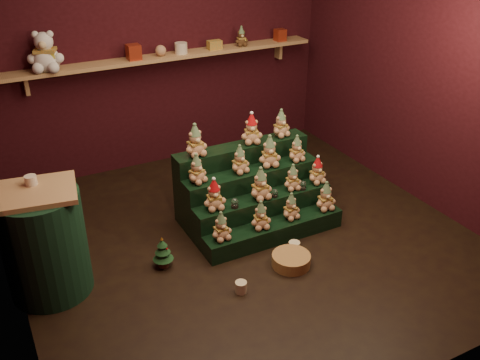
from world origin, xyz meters
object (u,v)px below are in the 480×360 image
wicker_basket (291,260)px  white_bear (44,46)px  snow_globe_a (235,203)px  mini_christmas_tree (163,252)px  mug_right (294,247)px  mug_left (241,287)px  snow_globe_c (303,185)px  brown_bear (241,37)px  riser_tier_front (274,231)px  snow_globe_b (275,193)px  side_table (45,242)px

wicker_basket → white_bear: bearing=120.7°
snow_globe_a → wicker_basket: snow_globe_a is taller
snow_globe_a → white_bear: (-1.17, 1.83, 1.16)m
mini_christmas_tree → mug_right: size_ratio=2.94×
mug_left → wicker_basket: (0.56, 0.12, 0.00)m
snow_globe_c → brown_bear: 2.12m
mug_right → brown_bear: size_ratio=0.47×
snow_globe_c → wicker_basket: snow_globe_c is taller
mug_right → snow_globe_a: bearing=133.3°
riser_tier_front → snow_globe_b: size_ratio=17.44×
mini_christmas_tree → wicker_basket: size_ratio=0.90×
wicker_basket → white_bear: (-1.43, 2.40, 1.52)m
mug_left → white_bear: bearing=109.1°
mug_right → snow_globe_b: bearing=85.6°
snow_globe_b → snow_globe_c: (0.32, -0.00, 0.01)m
wicker_basket → riser_tier_front: bearing=79.7°
mug_left → brown_bear: (1.33, 2.51, 1.38)m
riser_tier_front → snow_globe_a: snow_globe_a is taller
snow_globe_c → wicker_basket: 0.82m
side_table → mug_right: bearing=-4.2°
snow_globe_a → mug_left: size_ratio=0.97×
white_bear → mug_right: bearing=-35.6°
side_table → brown_bear: 3.35m
wicker_basket → snow_globe_a: bearing=114.5°
riser_tier_front → white_bear: size_ratio=2.80×
mini_christmas_tree → mug_right: bearing=-17.2°
snow_globe_a → snow_globe_b: (0.42, 0.00, -0.01)m
riser_tier_front → side_table: bearing=173.3°
snow_globe_b → mug_left: 1.06m
side_table → mug_left: side_table is taller
riser_tier_front → brown_bear: 2.50m
side_table → mug_right: (2.04, -0.49, -0.41)m
riser_tier_front → mug_left: size_ratio=14.34×
mug_right → mug_left: bearing=-158.6°
riser_tier_front → brown_bear: bearing=70.7°
mini_christmas_tree → mug_left: (0.44, -0.62, -0.10)m
snow_globe_b → wicker_basket: snow_globe_b is taller
mug_left → mug_right: size_ratio=0.94×
riser_tier_front → wicker_basket: 0.42m
mug_left → brown_bear: size_ratio=0.44×
riser_tier_front → white_bear: (-1.50, 1.99, 1.48)m
mini_christmas_tree → wicker_basket: 1.12m
side_table → mug_left: bearing=-20.0°
side_table → mug_left: size_ratio=9.53×
snow_globe_b → mug_left: size_ratio=0.82×
white_bear → brown_bear: size_ratio=2.26×
mini_christmas_tree → snow_globe_c: bearing=2.6°
mini_christmas_tree → side_table: bearing=171.4°
mug_right → brown_bear: bearing=74.1°
snow_globe_a → side_table: size_ratio=0.10×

